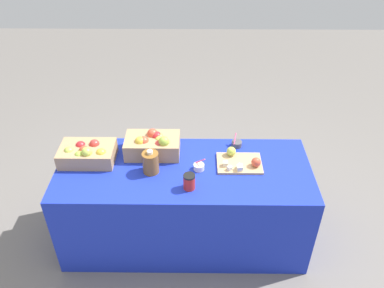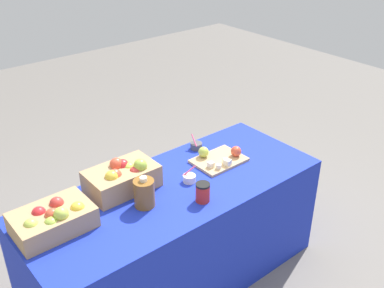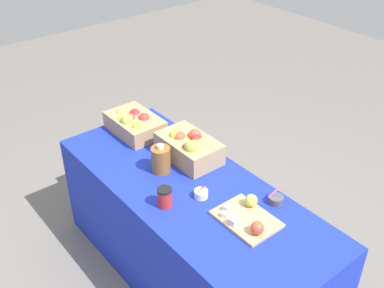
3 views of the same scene
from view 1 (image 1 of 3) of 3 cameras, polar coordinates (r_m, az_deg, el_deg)
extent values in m
plane|color=slate|center=(3.45, -1.03, -13.06)|extent=(10.00, 10.00, 0.00)
cube|color=#192DB7|center=(3.18, -1.11, -8.69)|extent=(1.90, 0.76, 0.74)
cube|color=tan|center=(3.07, -14.90, -1.37)|extent=(0.41, 0.27, 0.12)
sphere|color=#B2C64C|center=(3.06, -17.38, -1.05)|extent=(0.08, 0.08, 0.08)
sphere|color=red|center=(3.09, -15.83, -0.29)|extent=(0.08, 0.08, 0.08)
sphere|color=#D14C33|center=(3.02, -15.34, -0.94)|extent=(0.08, 0.08, 0.08)
sphere|color=#B2332D|center=(3.06, -13.95, -0.06)|extent=(0.08, 0.08, 0.08)
sphere|color=#99B742|center=(3.00, -16.01, -1.68)|extent=(0.08, 0.08, 0.08)
sphere|color=gold|center=(2.97, -13.02, -1.32)|extent=(0.08, 0.08, 0.08)
sphere|color=#B2C64C|center=(2.97, -15.01, -1.16)|extent=(0.08, 0.08, 0.08)
cube|color=tan|center=(3.05, -5.74, -0.24)|extent=(0.42, 0.26, 0.14)
sphere|color=#D14C33|center=(3.04, -5.76, 1.49)|extent=(0.08, 0.08, 0.08)
sphere|color=#99B742|center=(3.04, -4.83, 0.91)|extent=(0.08, 0.08, 0.08)
sphere|color=#B2C64C|center=(3.02, -4.74, 0.49)|extent=(0.08, 0.08, 0.08)
sphere|color=gold|center=(2.99, -7.53, 0.34)|extent=(0.08, 0.08, 0.08)
sphere|color=red|center=(3.04, -5.15, 1.08)|extent=(0.08, 0.08, 0.08)
sphere|color=#B2332D|center=(2.97, -4.74, -0.22)|extent=(0.08, 0.08, 0.08)
sphere|color=#99B742|center=(2.94, -4.09, 0.37)|extent=(0.08, 0.08, 0.08)
sphere|color=#D14C33|center=(2.99, -7.03, 0.37)|extent=(0.08, 0.08, 0.08)
cube|color=tan|center=(2.98, 6.87, -2.80)|extent=(0.33, 0.25, 0.02)
cube|color=beige|center=(2.92, 4.86, -2.88)|extent=(0.04, 0.04, 0.04)
cube|color=beige|center=(2.89, 5.46, -3.51)|extent=(0.04, 0.04, 0.03)
cube|color=beige|center=(2.89, 6.92, -3.49)|extent=(0.05, 0.05, 0.04)
sphere|color=#B2C64C|center=(3.02, 5.70, -1.06)|extent=(0.07, 0.07, 0.07)
sphere|color=#D14C33|center=(2.93, 9.27, -2.62)|extent=(0.07, 0.07, 0.07)
cube|color=beige|center=(2.91, 6.96, -3.23)|extent=(0.05, 0.05, 0.03)
cylinder|color=silver|center=(2.90, 1.01, -3.34)|extent=(0.08, 0.08, 0.05)
cylinder|color=#EA598C|center=(2.88, 1.16, -2.44)|extent=(0.08, 0.05, 0.07)
cylinder|color=#4C4C51|center=(3.15, 6.50, 0.02)|extent=(0.08, 0.08, 0.04)
cylinder|color=#EA598C|center=(3.13, 6.25, 0.75)|extent=(0.03, 0.08, 0.07)
cylinder|color=brown|center=(2.86, -6.02, -2.70)|extent=(0.12, 0.12, 0.17)
cylinder|color=silver|center=(2.80, -6.13, -1.19)|extent=(0.04, 0.04, 0.02)
cylinder|color=red|center=(2.73, -0.41, -5.58)|extent=(0.08, 0.08, 0.10)
cylinder|color=black|center=(2.69, -0.41, -4.65)|extent=(0.08, 0.08, 0.01)
camera|label=2|loc=(1.55, -70.20, 0.02)|focal=42.69mm
camera|label=3|loc=(1.85, 63.38, 11.84)|focal=43.61mm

